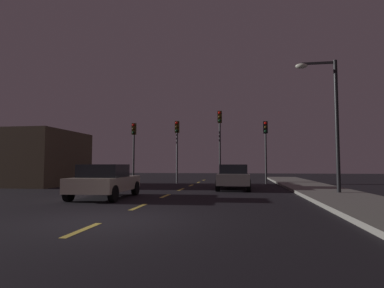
{
  "coord_description": "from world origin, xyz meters",
  "views": [
    {
      "loc": [
        3.38,
        -7.7,
        1.39
      ],
      "look_at": [
        -0.15,
        15.34,
        2.94
      ],
      "focal_mm": 29.78,
      "sensor_mm": 36.0,
      "label": 1
    }
  ],
  "objects_px": {
    "traffic_signal_center_right": "(220,133)",
    "car_adjacent_lane": "(105,181)",
    "traffic_signal_center_left": "(177,140)",
    "traffic_signal_far_left": "(134,141)",
    "car_stopped_ahead": "(234,176)",
    "traffic_signal_far_right": "(266,140)",
    "street_lamp_right": "(329,112)"
  },
  "relations": [
    {
      "from": "street_lamp_right",
      "to": "car_stopped_ahead",
      "type": "bearing_deg",
      "value": 145.31
    },
    {
      "from": "traffic_signal_center_right",
      "to": "traffic_signal_far_left",
      "type": "bearing_deg",
      "value": -179.99
    },
    {
      "from": "street_lamp_right",
      "to": "traffic_signal_center_left",
      "type": "bearing_deg",
      "value": 136.3
    },
    {
      "from": "car_adjacent_lane",
      "to": "traffic_signal_center_right",
      "type": "bearing_deg",
      "value": 69.88
    },
    {
      "from": "traffic_signal_center_left",
      "to": "car_adjacent_lane",
      "type": "bearing_deg",
      "value": -94.17
    },
    {
      "from": "traffic_signal_center_left",
      "to": "traffic_signal_center_right",
      "type": "height_order",
      "value": "traffic_signal_center_right"
    },
    {
      "from": "car_stopped_ahead",
      "to": "car_adjacent_lane",
      "type": "xyz_separation_m",
      "value": [
        -5.26,
        -5.82,
        -0.0
      ]
    },
    {
      "from": "street_lamp_right",
      "to": "car_adjacent_lane",
      "type": "bearing_deg",
      "value": -164.57
    },
    {
      "from": "traffic_signal_center_right",
      "to": "traffic_signal_far_right",
      "type": "relative_size",
      "value": 1.19
    },
    {
      "from": "traffic_signal_far_left",
      "to": "car_stopped_ahead",
      "type": "xyz_separation_m",
      "value": [
        7.92,
        -5.43,
        -2.57
      ]
    },
    {
      "from": "traffic_signal_center_left",
      "to": "car_adjacent_lane",
      "type": "relative_size",
      "value": 1.19
    },
    {
      "from": "car_stopped_ahead",
      "to": "car_adjacent_lane",
      "type": "bearing_deg",
      "value": -132.12
    },
    {
      "from": "traffic_signal_far_right",
      "to": "street_lamp_right",
      "type": "height_order",
      "value": "street_lamp_right"
    },
    {
      "from": "traffic_signal_far_right",
      "to": "car_adjacent_lane",
      "type": "height_order",
      "value": "traffic_signal_far_right"
    },
    {
      "from": "traffic_signal_center_right",
      "to": "car_stopped_ahead",
      "type": "xyz_separation_m",
      "value": [
        1.14,
        -5.44,
        -3.08
      ]
    },
    {
      "from": "traffic_signal_far_right",
      "to": "car_stopped_ahead",
      "type": "bearing_deg",
      "value": -112.48
    },
    {
      "from": "traffic_signal_center_right",
      "to": "traffic_signal_far_right",
      "type": "bearing_deg",
      "value": -0.03
    },
    {
      "from": "traffic_signal_far_right",
      "to": "street_lamp_right",
      "type": "xyz_separation_m",
      "value": [
        2.26,
        -8.56,
        0.59
      ]
    },
    {
      "from": "car_adjacent_lane",
      "to": "street_lamp_right",
      "type": "xyz_separation_m",
      "value": [
        9.77,
        2.7,
        3.13
      ]
    },
    {
      "from": "traffic_signal_far_left",
      "to": "car_stopped_ahead",
      "type": "height_order",
      "value": "traffic_signal_far_left"
    },
    {
      "from": "traffic_signal_center_left",
      "to": "car_stopped_ahead",
      "type": "relative_size",
      "value": 1.06
    },
    {
      "from": "traffic_signal_center_left",
      "to": "traffic_signal_center_right",
      "type": "bearing_deg",
      "value": 0.02
    },
    {
      "from": "street_lamp_right",
      "to": "traffic_signal_far_right",
      "type": "bearing_deg",
      "value": 104.8
    },
    {
      "from": "traffic_signal_center_right",
      "to": "car_adjacent_lane",
      "type": "height_order",
      "value": "traffic_signal_center_right"
    },
    {
      "from": "traffic_signal_far_left",
      "to": "street_lamp_right",
      "type": "distance_m",
      "value": 15.1
    },
    {
      "from": "traffic_signal_center_left",
      "to": "car_adjacent_lane",
      "type": "height_order",
      "value": "traffic_signal_center_left"
    },
    {
      "from": "traffic_signal_center_right",
      "to": "street_lamp_right",
      "type": "bearing_deg",
      "value": -56.57
    },
    {
      "from": "traffic_signal_center_left",
      "to": "car_adjacent_lane",
      "type": "distance_m",
      "value": 11.59
    },
    {
      "from": "traffic_signal_far_left",
      "to": "traffic_signal_center_left",
      "type": "height_order",
      "value": "traffic_signal_center_left"
    },
    {
      "from": "traffic_signal_far_left",
      "to": "traffic_signal_center_right",
      "type": "bearing_deg",
      "value": 0.01
    },
    {
      "from": "traffic_signal_far_left",
      "to": "traffic_signal_center_left",
      "type": "bearing_deg",
      "value": 0.0
    },
    {
      "from": "traffic_signal_far_left",
      "to": "car_adjacent_lane",
      "type": "height_order",
      "value": "traffic_signal_far_left"
    }
  ]
}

